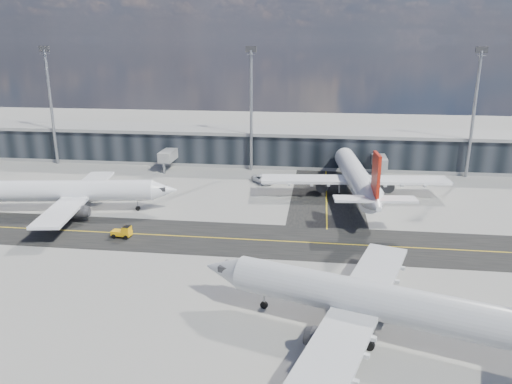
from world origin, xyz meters
TOP-DOWN VIEW (x-y plane):
  - ground at (0.00, 0.00)m, footprint 300.00×300.00m
  - taxiway_lanes at (3.91, 10.74)m, footprint 180.00×63.00m
  - terminal_concourse at (0.04, 54.93)m, footprint 152.00×19.80m
  - floodlight_masts at (0.00, 48.00)m, footprint 102.50×0.70m
  - airliner_af at (-28.78, 13.37)m, footprint 39.21×33.56m
  - airliner_redtail at (23.66, 28.22)m, footprint 37.81×44.29m
  - airliner_near at (22.56, -20.46)m, footprint 39.43×34.00m
  - baggage_tug at (-14.22, 2.19)m, footprint 3.28×1.91m
  - service_van at (4.09, 36.67)m, footprint 5.82×6.68m

SIDE VIEW (x-z plane):
  - ground at x=0.00m, z-range 0.00..0.00m
  - taxiway_lanes at x=3.91m, z-range -0.01..0.03m
  - service_van at x=4.09m, z-range 0.00..1.71m
  - baggage_tug at x=-14.22m, z-range 0.00..1.97m
  - airliner_af at x=-28.78m, z-range -1.97..9.65m
  - airliner_near at x=22.56m, z-range -2.02..9.90m
  - terminal_concourse at x=0.04m, z-range -0.31..8.49m
  - airliner_redtail at x=23.66m, z-range -2.22..10.89m
  - floodlight_masts at x=0.00m, z-range 1.16..30.06m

